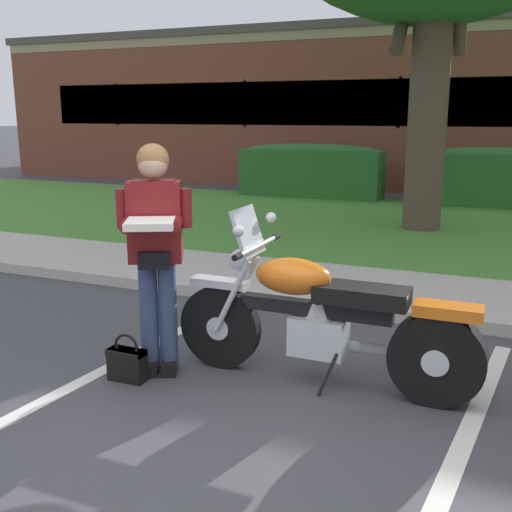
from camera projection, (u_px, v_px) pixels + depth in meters
ground_plane at (233, 457)px, 3.47m from camera, size 140.00×140.00×0.00m
curb_strip at (352, 308)px, 5.91m from camera, size 60.00×0.20×0.12m
concrete_walk at (371, 288)px, 6.68m from camera, size 60.00×1.50×0.08m
grass_lawn at (422, 228)px, 10.18m from camera, size 60.00×6.29×0.06m
stall_stripe_0 at (53, 396)px, 4.20m from camera, size 0.58×4.39×0.01m
stall_stripe_1 at (446, 484)px, 3.21m from camera, size 0.58×4.39×0.01m
motorcycle at (333, 320)px, 4.28m from camera, size 2.24×0.82×1.26m
rider_person at (155, 242)px, 4.38m from camera, size 0.58×0.67×1.70m
handbag at (127, 362)px, 4.43m from camera, size 0.28×0.13×0.36m
hedge_left at (311, 170)px, 13.83m from camera, size 3.22×0.90×1.24m
hedge_center_left at (496, 177)px, 12.34m from camera, size 2.98×0.90×1.24m
brick_building at (428, 108)px, 19.07m from camera, size 23.87×10.44×4.12m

